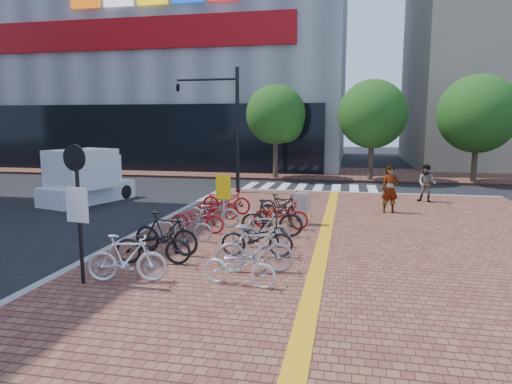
% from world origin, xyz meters
% --- Properties ---
extents(ground, '(120.00, 120.00, 0.00)m').
position_xyz_m(ground, '(0.00, 0.00, 0.00)').
color(ground, black).
rests_on(ground, ground).
extents(sidewalk, '(14.00, 34.00, 0.15)m').
position_xyz_m(sidewalk, '(3.00, -5.00, 0.07)').
color(sidewalk, brown).
rests_on(sidewalk, ground).
extents(tactile_strip, '(0.40, 34.00, 0.01)m').
position_xyz_m(tactile_strip, '(2.00, -5.00, 0.16)').
color(tactile_strip, orange).
rests_on(tactile_strip, sidewalk).
extents(kerb_north, '(14.00, 0.25, 0.15)m').
position_xyz_m(kerb_north, '(3.00, 12.00, 0.08)').
color(kerb_north, gray).
rests_on(kerb_north, ground).
extents(far_sidewalk, '(70.00, 8.00, 0.15)m').
position_xyz_m(far_sidewalk, '(0.00, 21.00, 0.07)').
color(far_sidewalk, brown).
rests_on(far_sidewalk, ground).
extents(department_store, '(36.00, 24.27, 28.00)m').
position_xyz_m(department_store, '(-15.99, 31.95, 13.98)').
color(department_store, gray).
rests_on(department_store, ground).
extents(crosswalk, '(7.50, 4.00, 0.01)m').
position_xyz_m(crosswalk, '(0.50, 14.00, 0.01)').
color(crosswalk, silver).
rests_on(crosswalk, ground).
extents(street_trees, '(16.20, 4.60, 6.35)m').
position_xyz_m(street_trees, '(5.04, 17.45, 4.10)').
color(street_trees, '#38281E').
rests_on(street_trees, far_sidewalk).
extents(bike_0, '(1.87, 0.86, 1.08)m').
position_xyz_m(bike_0, '(-2.12, -2.60, 0.69)').
color(bike_0, white).
rests_on(bike_0, sidewalk).
extents(bike_1, '(2.00, 0.93, 1.01)m').
position_xyz_m(bike_1, '(-2.10, -1.24, 0.66)').
color(bike_1, black).
rests_on(bike_1, sidewalk).
extents(bike_2, '(1.98, 0.81, 1.16)m').
position_xyz_m(bike_2, '(-2.12, -0.37, 0.73)').
color(bike_2, black).
rests_on(bike_2, sidewalk).
extents(bike_3, '(1.72, 0.63, 0.90)m').
position_xyz_m(bike_3, '(-2.10, 1.03, 0.60)').
color(bike_3, '#B3B3B8').
rests_on(bike_3, sidewalk).
extents(bike_4, '(1.79, 0.63, 0.94)m').
position_xyz_m(bike_4, '(-2.07, 2.09, 0.62)').
color(bike_4, red).
rests_on(bike_4, sidewalk).
extents(bike_5, '(1.96, 0.75, 1.02)m').
position_xyz_m(bike_5, '(-1.87, 3.08, 0.66)').
color(bike_5, '#ADADB2').
rests_on(bike_5, sidewalk).
extents(bike_6, '(1.57, 0.48, 0.94)m').
position_xyz_m(bike_6, '(-2.02, 4.27, 0.62)').
color(bike_6, red).
rests_on(bike_6, sidewalk).
extents(bike_7, '(2.04, 0.89, 1.04)m').
position_xyz_m(bike_7, '(-2.00, 5.39, 0.67)').
color(bike_7, '#A00B11').
rests_on(bike_7, sidewalk).
extents(bike_8, '(1.73, 0.78, 0.88)m').
position_xyz_m(bike_8, '(0.40, -2.34, 0.59)').
color(bike_8, white).
rests_on(bike_8, sidewalk).
extents(bike_9, '(1.93, 0.82, 1.12)m').
position_xyz_m(bike_9, '(0.55, -1.38, 0.71)').
color(bike_9, '#A2A2A7').
rests_on(bike_9, sidewalk).
extents(bike_10, '(1.99, 0.89, 1.01)m').
position_xyz_m(bike_10, '(0.34, -0.09, 0.66)').
color(bike_10, black).
rests_on(bike_10, sidewalk).
extents(bike_11, '(1.75, 0.75, 1.02)m').
position_xyz_m(bike_11, '(0.26, 0.84, 0.66)').
color(bike_11, '#A5A5AA').
rests_on(bike_11, sidewalk).
extents(bike_12, '(1.97, 0.65, 1.17)m').
position_xyz_m(bike_12, '(0.37, 2.12, 0.74)').
color(bike_12, black).
rests_on(bike_12, sidewalk).
extents(bike_13, '(1.90, 0.74, 0.98)m').
position_xyz_m(bike_13, '(0.48, 3.22, 0.64)').
color(bike_13, '#A7140B').
rests_on(bike_13, sidewalk).
extents(bike_14, '(1.71, 0.73, 0.99)m').
position_xyz_m(bike_14, '(0.35, 4.36, 0.65)').
color(bike_14, black).
rests_on(bike_14, sidewalk).
extents(bike_15, '(1.91, 0.92, 0.96)m').
position_xyz_m(bike_15, '(0.28, 5.39, 0.63)').
color(bike_15, black).
rests_on(bike_15, sidewalk).
extents(pedestrian_a, '(0.77, 0.60, 1.87)m').
position_xyz_m(pedestrian_a, '(4.29, 6.81, 1.08)').
color(pedestrian_a, gray).
rests_on(pedestrian_a, sidewalk).
extents(pedestrian_b, '(1.01, 0.92, 1.69)m').
position_xyz_m(pedestrian_b, '(6.11, 9.66, 0.99)').
color(pedestrian_b, '#464A58').
rests_on(pedestrian_b, sidewalk).
extents(utility_box, '(0.58, 0.47, 1.10)m').
position_xyz_m(utility_box, '(1.10, 4.01, 0.70)').
color(utility_box, '#B2B2B7').
rests_on(utility_box, sidewalk).
extents(yellow_sign, '(0.51, 0.15, 1.86)m').
position_xyz_m(yellow_sign, '(-1.33, 2.56, 1.44)').
color(yellow_sign, '#B7B7BC').
rests_on(yellow_sign, sidewalk).
extents(notice_sign, '(0.57, 0.17, 3.09)m').
position_xyz_m(notice_sign, '(-3.05, -2.92, 2.10)').
color(notice_sign, black).
rests_on(notice_sign, sidewalk).
extents(traffic_light_pole, '(3.36, 1.29, 6.25)m').
position_xyz_m(traffic_light_pole, '(-4.32, 10.83, 4.46)').
color(traffic_light_pole, black).
rests_on(traffic_light_pole, sidewalk).
extents(box_truck, '(3.00, 4.66, 2.50)m').
position_xyz_m(box_truck, '(-9.27, 7.33, 1.18)').
color(box_truck, white).
rests_on(box_truck, ground).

